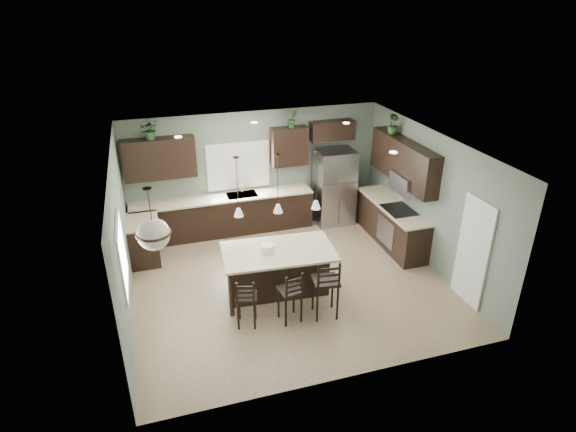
{
  "coord_description": "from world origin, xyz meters",
  "views": [
    {
      "loc": [
        -2.4,
        -7.73,
        5.35
      ],
      "look_at": [
        0.1,
        0.4,
        1.25
      ],
      "focal_mm": 30.0,
      "sensor_mm": 36.0,
      "label": 1
    }
  ],
  "objects_px": {
    "refrigerator": "(334,187)",
    "bar_stool_right": "(325,287)",
    "bar_stool_left": "(246,301)",
    "plant_back_left": "(150,129)",
    "bar_stool_center": "(290,296)",
    "serving_dish": "(268,248)",
    "kitchen_island": "(279,272)"
  },
  "relations": [
    {
      "from": "bar_stool_right",
      "to": "bar_stool_left",
      "type": "bearing_deg",
      "value": -178.34
    },
    {
      "from": "bar_stool_left",
      "to": "plant_back_left",
      "type": "relative_size",
      "value": 2.25
    },
    {
      "from": "serving_dish",
      "to": "bar_stool_right",
      "type": "distance_m",
      "value": 1.28
    },
    {
      "from": "refrigerator",
      "to": "bar_stool_center",
      "type": "height_order",
      "value": "refrigerator"
    },
    {
      "from": "bar_stool_center",
      "to": "serving_dish",
      "type": "bearing_deg",
      "value": 90.8
    },
    {
      "from": "serving_dish",
      "to": "plant_back_left",
      "type": "xyz_separation_m",
      "value": [
        -1.76,
        2.84,
        1.62
      ]
    },
    {
      "from": "serving_dish",
      "to": "bar_stool_right",
      "type": "relative_size",
      "value": 0.2
    },
    {
      "from": "refrigerator",
      "to": "bar_stool_right",
      "type": "height_order",
      "value": "refrigerator"
    },
    {
      "from": "kitchen_island",
      "to": "serving_dish",
      "type": "xyz_separation_m",
      "value": [
        -0.2,
        0.01,
        0.53
      ]
    },
    {
      "from": "plant_back_left",
      "to": "refrigerator",
      "type": "bearing_deg",
      "value": -3.81
    },
    {
      "from": "kitchen_island",
      "to": "bar_stool_center",
      "type": "xyz_separation_m",
      "value": [
        -0.05,
        -0.87,
        0.05
      ]
    },
    {
      "from": "plant_back_left",
      "to": "bar_stool_left",
      "type": "bearing_deg",
      "value": -72.14
    },
    {
      "from": "serving_dish",
      "to": "bar_stool_center",
      "type": "relative_size",
      "value": 0.24
    },
    {
      "from": "plant_back_left",
      "to": "bar_stool_center",
      "type": "bearing_deg",
      "value": -62.77
    },
    {
      "from": "bar_stool_right",
      "to": "refrigerator",
      "type": "bearing_deg",
      "value": 73.34
    },
    {
      "from": "refrigerator",
      "to": "bar_stool_center",
      "type": "bearing_deg",
      "value": -122.48
    },
    {
      "from": "refrigerator",
      "to": "bar_stool_right",
      "type": "xyz_separation_m",
      "value": [
        -1.56,
        -3.49,
        -0.33
      ]
    },
    {
      "from": "refrigerator",
      "to": "plant_back_left",
      "type": "bearing_deg",
      "value": 176.19
    },
    {
      "from": "serving_dish",
      "to": "bar_stool_center",
      "type": "bearing_deg",
      "value": -80.2
    },
    {
      "from": "bar_stool_left",
      "to": "bar_stool_right",
      "type": "relative_size",
      "value": 0.81
    },
    {
      "from": "kitchen_island",
      "to": "plant_back_left",
      "type": "relative_size",
      "value": 4.83
    },
    {
      "from": "serving_dish",
      "to": "bar_stool_center",
      "type": "distance_m",
      "value": 1.02
    },
    {
      "from": "bar_stool_left",
      "to": "serving_dish",
      "type": "bearing_deg",
      "value": 68.45
    },
    {
      "from": "refrigerator",
      "to": "kitchen_island",
      "type": "height_order",
      "value": "refrigerator"
    },
    {
      "from": "serving_dish",
      "to": "bar_stool_right",
      "type": "xyz_separation_m",
      "value": [
        0.79,
        -0.93,
        -0.4
      ]
    },
    {
      "from": "kitchen_island",
      "to": "plant_back_left",
      "type": "height_order",
      "value": "plant_back_left"
    },
    {
      "from": "kitchen_island",
      "to": "bar_stool_left",
      "type": "relative_size",
      "value": 2.14
    },
    {
      "from": "refrigerator",
      "to": "bar_stool_center",
      "type": "distance_m",
      "value": 4.11
    },
    {
      "from": "bar_stool_right",
      "to": "plant_back_left",
      "type": "bearing_deg",
      "value": 131.52
    },
    {
      "from": "serving_dish",
      "to": "bar_stool_left",
      "type": "distance_m",
      "value": 1.11
    },
    {
      "from": "bar_stool_right",
      "to": "kitchen_island",
      "type": "bearing_deg",
      "value": 130.34
    },
    {
      "from": "kitchen_island",
      "to": "bar_stool_right",
      "type": "distance_m",
      "value": 1.09
    }
  ]
}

